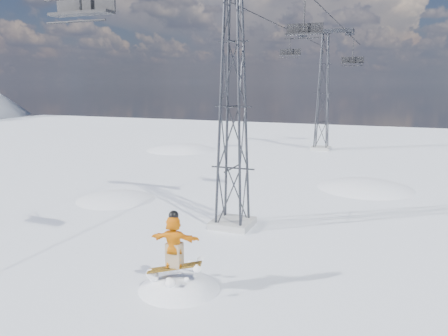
{
  "coord_description": "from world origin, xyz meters",
  "views": [
    {
      "loc": [
        7.49,
        -10.08,
        6.54
      ],
      "look_at": [
        1.66,
        4.75,
        3.41
      ],
      "focal_mm": 35.0,
      "sensor_mm": 36.0,
      "label": 1
    }
  ],
  "objects": [
    {
      "name": "lift_chair_extra",
      "position": [
        3.0,
        36.78,
        8.68
      ],
      "size": [
        2.18,
        0.63,
        2.71
      ],
      "color": "black",
      "rests_on": "ground"
    },
    {
      "name": "lift_chair_far",
      "position": [
        -1.4,
        28.06,
        9.04
      ],
      "size": [
        1.82,
        0.52,
        2.26
      ],
      "color": "black",
      "rests_on": "ground"
    },
    {
      "name": "lift_chair_mid",
      "position": [
        3.0,
        12.05,
        9.06
      ],
      "size": [
        1.8,
        0.52,
        2.23
      ],
      "color": "black",
      "rests_on": "ground"
    },
    {
      "name": "lift_chair_near",
      "position": [
        -1.4,
        1.03,
        8.77
      ],
      "size": [
        2.1,
        0.6,
        2.6
      ],
      "color": "black",
      "rests_on": "ground"
    },
    {
      "name": "ground",
      "position": [
        0.0,
        0.0,
        0.0
      ],
      "size": [
        120.0,
        120.0,
        0.0
      ],
      "primitive_type": "plane",
      "color": "white",
      "rests_on": "ground"
    },
    {
      "name": "lift_tower_near",
      "position": [
        0.8,
        8.0,
        5.47
      ],
      "size": [
        5.2,
        1.8,
        11.43
      ],
      "color": "#999999",
      "rests_on": "ground"
    },
    {
      "name": "lift_tower_far",
      "position": [
        0.8,
        33.0,
        5.47
      ],
      "size": [
        5.2,
        1.8,
        11.43
      ],
      "color": "#999999",
      "rests_on": "ground"
    },
    {
      "name": "haul_cables",
      "position": [
        0.8,
        19.5,
        10.85
      ],
      "size": [
        4.46,
        51.0,
        0.06
      ],
      "color": "black",
      "rests_on": "ground"
    },
    {
      "name": "snowboarder_jump",
      "position": [
        1.36,
        1.56,
        -1.63
      ],
      "size": [
        4.4,
        4.4,
        6.64
      ],
      "color": "white",
      "rests_on": "ground"
    },
    {
      "name": "snow_terrain",
      "position": [
        -4.77,
        21.24,
        -9.59
      ],
      "size": [
        39.0,
        37.0,
        22.0
      ],
      "color": "white",
      "rests_on": "ground"
    }
  ]
}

